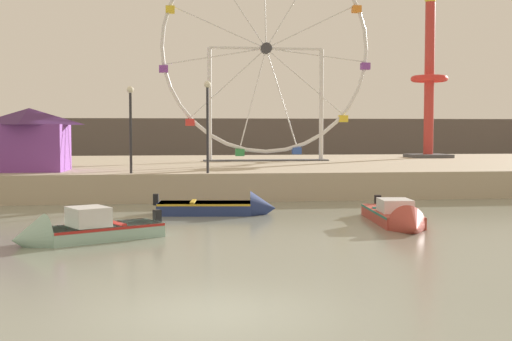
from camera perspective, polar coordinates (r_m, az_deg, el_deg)
ground_plane at (r=12.31m, az=-3.41°, el=-12.01°), size 240.00×240.00×0.00m
quay_promenade at (r=41.77m, az=-6.41°, el=-0.19°), size 110.00×22.88×1.32m
distant_town_skyline at (r=64.26m, az=-6.84°, el=2.44°), size 140.00×3.00×4.40m
motorboat_faded_red at (r=23.64m, az=11.99°, el=-3.94°), size 1.80×5.68×1.29m
motorboat_seafoam at (r=20.48m, az=-15.06°, el=-5.05°), size 4.57×3.36×1.48m
motorboat_navy_blue at (r=26.28m, az=-2.47°, el=-3.18°), size 4.85×1.95×1.36m
ferris_wheel_white_frame at (r=43.48m, az=0.86°, el=10.06°), size 13.61×1.20×13.91m
drop_tower_red_tower at (r=50.32m, az=14.50°, el=6.86°), size 2.80×2.80×11.90m
carnival_booth_purple_stall at (r=34.06m, az=-18.67°, el=2.60°), size 3.90×3.20×3.03m
promenade_lamp_near at (r=31.09m, az=-10.61°, el=4.52°), size 0.32×0.32×3.96m
promenade_lamp_far at (r=30.88m, az=-4.14°, el=4.84°), size 0.32×0.32×4.22m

